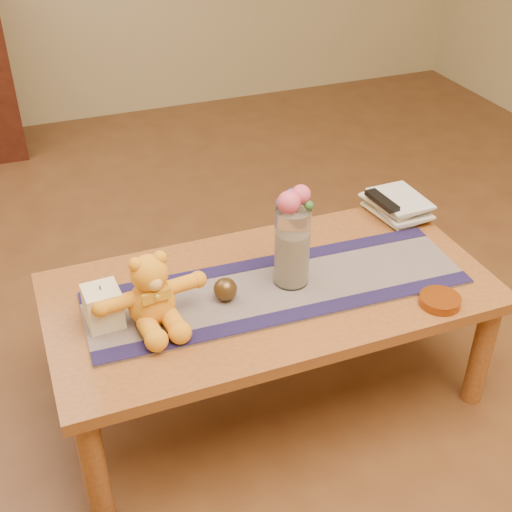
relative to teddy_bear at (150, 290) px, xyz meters
name	(u,v)px	position (x,y,z in m)	size (l,w,h in m)	color
floor	(269,390)	(0.39, 0.03, -0.57)	(5.50, 5.50, 0.00)	#512E17
coffee_table_top	(271,292)	(0.39, 0.03, -0.14)	(1.40, 0.70, 0.04)	brown
table_leg_fl	(94,467)	(-0.25, -0.26, -0.36)	(0.07, 0.07, 0.41)	brown
table_leg_fr	(481,353)	(1.03, -0.26, -0.36)	(0.07, 0.07, 0.41)	brown
table_leg_bl	(64,338)	(-0.25, 0.32, -0.36)	(0.07, 0.07, 0.41)	brown
table_leg_br	(391,262)	(1.03, 0.32, -0.36)	(0.07, 0.07, 0.41)	brown
persian_runner	(278,288)	(0.40, 0.01, -0.11)	(1.20, 0.35, 0.01)	#171741
runner_border_near	(295,314)	(0.40, -0.13, -0.11)	(1.20, 0.06, 0.00)	#1A143D
runner_border_far	(263,262)	(0.41, 0.16, -0.11)	(1.20, 0.06, 0.00)	#1A143D
teddy_bear	(150,290)	(0.00, 0.00, 0.00)	(0.32, 0.26, 0.22)	orange
pillar_candle	(103,306)	(-0.13, 0.03, -0.05)	(0.10, 0.10, 0.12)	#FCEBB9
candle_wick	(100,288)	(-0.13, 0.03, 0.02)	(0.00, 0.00, 0.01)	black
glass_vase	(292,247)	(0.45, 0.03, 0.02)	(0.11, 0.11, 0.26)	silver
potpourri_fill	(292,257)	(0.45, 0.03, -0.02)	(0.09, 0.09, 0.18)	beige
rose_left	(289,202)	(0.43, 0.02, 0.19)	(0.07, 0.07, 0.07)	#D44A66
rose_right	(301,194)	(0.48, 0.03, 0.20)	(0.06, 0.06, 0.06)	#D44A66
blue_flower_back	(292,196)	(0.46, 0.06, 0.18)	(0.04, 0.04, 0.04)	#5356B3
blue_flower_side	(282,203)	(0.42, 0.05, 0.17)	(0.04, 0.04, 0.04)	#5356B3
leaf_sprig	(309,205)	(0.49, 0.01, 0.17)	(0.03, 0.03, 0.03)	#33662D
bronze_ball	(225,289)	(0.23, 0.02, -0.07)	(0.07, 0.07, 0.07)	#4E381A
book_bottom	(378,217)	(0.91, 0.28, -0.11)	(0.17, 0.22, 0.02)	beige
book_lower	(381,213)	(0.92, 0.27, -0.09)	(0.16, 0.22, 0.02)	beige
book_upper	(377,208)	(0.91, 0.28, -0.07)	(0.17, 0.22, 0.02)	beige
book_top	(381,204)	(0.92, 0.27, -0.05)	(0.16, 0.22, 0.02)	beige
tv_remote	(382,201)	(0.91, 0.27, -0.03)	(0.04, 0.16, 0.02)	black
amber_dish	(440,301)	(0.83, -0.24, -0.10)	(0.13, 0.13, 0.03)	#BF5914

